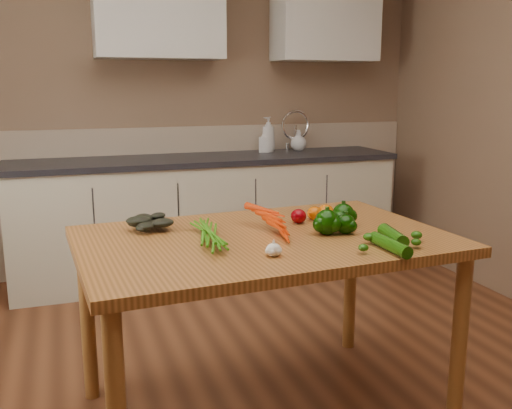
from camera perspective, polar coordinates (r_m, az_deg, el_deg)
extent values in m
cube|color=#896B52|center=(4.47, -8.59, 10.25)|extent=(4.00, 0.02, 2.60)
cube|color=tan|center=(4.53, -8.24, 0.72)|extent=(3.98, 0.03, 1.10)
cube|color=beige|center=(4.32, -4.84, -1.39)|extent=(2.80, 0.60, 0.86)
cube|color=#28282D|center=(4.24, -4.95, 4.54)|extent=(2.84, 0.64, 0.04)
cube|color=#99999E|center=(4.49, 4.83, 4.46)|extent=(0.55, 0.42, 0.10)
cylinder|color=silver|center=(4.64, 3.97, 6.94)|extent=(0.02, 0.02, 0.24)
cube|color=silver|center=(4.30, -9.77, 18.83)|extent=(0.90, 0.35, 0.70)
cube|color=silver|center=(4.69, 6.95, 18.32)|extent=(0.80, 0.35, 0.70)
cube|color=#AC6A32|center=(2.37, 0.82, -3.67)|extent=(1.56, 1.05, 0.04)
cylinder|color=#9A632C|center=(2.54, 19.64, -13.06)|extent=(0.06, 0.06, 0.76)
cylinder|color=#9A632C|center=(2.74, -16.49, -10.96)|extent=(0.06, 0.06, 0.76)
cylinder|color=#9A632C|center=(3.16, 9.42, -7.49)|extent=(0.06, 0.06, 0.76)
imported|color=silver|center=(4.49, 1.25, 7.01)|extent=(0.14, 0.14, 0.27)
imported|color=silver|center=(4.47, 0.80, 6.37)|extent=(0.10, 0.10, 0.18)
imported|color=silver|center=(4.61, 4.27, 6.43)|extent=(0.16, 0.16, 0.16)
ellipsoid|color=white|center=(2.09, 1.77, -4.55)|extent=(0.06, 0.06, 0.05)
sphere|color=black|center=(2.40, 7.10, -1.77)|extent=(0.10, 0.10, 0.10)
sphere|color=black|center=(2.55, 8.71, -1.04)|extent=(0.10, 0.10, 0.10)
sphere|color=black|center=(2.42, 8.97, -1.96)|extent=(0.08, 0.08, 0.08)
ellipsoid|color=#7F0209|center=(2.58, 4.27, -1.17)|extent=(0.07, 0.07, 0.07)
ellipsoid|color=#CE5505|center=(2.65, 5.89, -0.88)|extent=(0.07, 0.07, 0.06)
ellipsoid|color=#CE5505|center=(2.67, 6.98, -0.74)|extent=(0.08, 0.08, 0.07)
cylinder|color=#164707|center=(2.33, 13.53, -3.07)|extent=(0.09, 0.21, 0.06)
cylinder|color=#164707|center=(2.21, 13.27, -3.94)|extent=(0.05, 0.23, 0.05)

